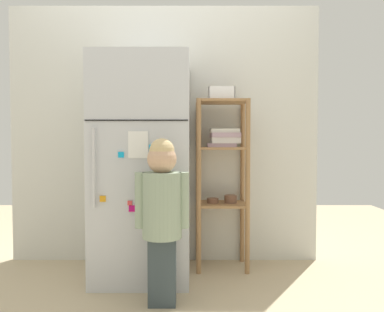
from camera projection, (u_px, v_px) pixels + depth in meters
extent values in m
plane|color=tan|center=(161.00, 276.00, 2.68)|extent=(6.00, 6.00, 0.00)
cube|color=silver|center=(164.00, 135.00, 3.01)|extent=(2.51, 0.03, 2.08)
cube|color=silver|center=(143.00, 168.00, 2.67)|extent=(0.67, 0.65, 1.58)
cube|color=black|center=(136.00, 120.00, 2.33)|extent=(0.66, 0.01, 0.01)
cylinder|color=silver|center=(94.00, 168.00, 2.32)|extent=(0.02, 0.02, 0.50)
cube|color=white|center=(138.00, 145.00, 2.33)|extent=(0.13, 0.01, 0.17)
cube|color=orange|center=(103.00, 199.00, 2.34)|extent=(0.04, 0.01, 0.04)
cube|color=#D40D6D|center=(132.00, 209.00, 2.34)|extent=(0.04, 0.01, 0.04)
cube|color=#1FAEEB|center=(151.00, 147.00, 2.33)|extent=(0.03, 0.01, 0.03)
cube|color=#DA4141|center=(130.00, 203.00, 2.34)|extent=(0.03, 0.01, 0.03)
cube|color=#12A7E6|center=(121.00, 155.00, 2.33)|extent=(0.04, 0.01, 0.04)
cube|color=#344044|center=(162.00, 271.00, 2.19)|extent=(0.16, 0.10, 0.41)
cylinder|color=gray|center=(162.00, 205.00, 2.18)|extent=(0.23, 0.23, 0.39)
sphere|color=gray|center=(163.00, 173.00, 2.24)|extent=(0.10, 0.10, 0.10)
sphere|color=tan|center=(162.00, 159.00, 2.17)|extent=(0.18, 0.18, 0.18)
sphere|color=tan|center=(162.00, 151.00, 2.17)|extent=(0.15, 0.15, 0.15)
cylinder|color=gray|center=(140.00, 200.00, 2.18)|extent=(0.07, 0.07, 0.33)
cylinder|color=gray|center=(184.00, 200.00, 2.18)|extent=(0.07, 0.07, 0.33)
cylinder|color=#9E7247|center=(199.00, 187.00, 2.70)|extent=(0.04, 0.04, 1.30)
cylinder|color=#9E7247|center=(248.00, 187.00, 2.70)|extent=(0.04, 0.04, 1.30)
cylinder|color=#9E7247|center=(198.00, 182.00, 2.98)|extent=(0.04, 0.04, 1.30)
cylinder|color=#9E7247|center=(242.00, 182.00, 2.98)|extent=(0.04, 0.04, 1.30)
cube|color=#9E7247|center=(222.00, 102.00, 2.82)|extent=(0.38, 0.30, 0.02)
cube|color=#9E7247|center=(222.00, 148.00, 2.83)|extent=(0.38, 0.30, 0.02)
cube|color=#9E7247|center=(222.00, 204.00, 2.85)|extent=(0.38, 0.30, 0.02)
cube|color=#B293A3|center=(221.00, 145.00, 2.83)|extent=(0.22, 0.17, 0.03)
cube|color=white|center=(225.00, 140.00, 2.83)|extent=(0.23, 0.18, 0.04)
cube|color=#B293A3|center=(225.00, 135.00, 2.82)|extent=(0.23, 0.19, 0.04)
cube|color=silver|center=(224.00, 131.00, 2.83)|extent=(0.22, 0.18, 0.03)
cylinder|color=brown|center=(213.00, 201.00, 2.85)|extent=(0.09, 0.09, 0.04)
cylinder|color=brown|center=(231.00, 199.00, 2.85)|extent=(0.10, 0.10, 0.06)
cube|color=white|center=(221.00, 100.00, 2.82)|extent=(0.20, 0.17, 0.01)
cube|color=white|center=(222.00, 93.00, 2.74)|extent=(0.20, 0.01, 0.10)
cube|color=white|center=(220.00, 95.00, 2.90)|extent=(0.20, 0.01, 0.10)
cube|color=white|center=(209.00, 94.00, 2.82)|extent=(0.01, 0.17, 0.10)
cube|color=white|center=(234.00, 94.00, 2.82)|extent=(0.01, 0.17, 0.10)
sphere|color=red|center=(225.00, 95.00, 2.80)|extent=(0.07, 0.07, 0.07)
sphere|color=#AD4E2A|center=(220.00, 96.00, 2.84)|extent=(0.06, 0.06, 0.06)
sphere|color=orange|center=(217.00, 95.00, 2.80)|extent=(0.07, 0.07, 0.07)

